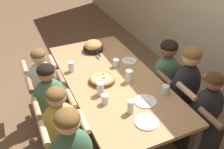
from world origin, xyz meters
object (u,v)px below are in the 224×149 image
object	(u,v)px
empty_plate_b	(129,61)
drinking_glass_a	(100,89)
diner_near_midleft	(45,91)
drinking_glass_b	(165,90)
empty_plate_a	(145,101)
drinking_glass_e	(71,67)
cocktail_glass_blue	(116,63)
diner_far_right	(204,121)
empty_plate_c	(146,122)
diner_far_center	(164,82)
drinking_glass_d	(129,77)
drinking_glass_f	(105,100)
diner_near_center	(53,111)
skillet_bowl	(93,46)
drinking_glass_c	(131,108)
diner_near_midright	(62,137)
pizza_board_main	(102,79)
diner_far_midright	(184,97)

from	to	relation	value
empty_plate_b	drinking_glass_a	world-z (taller)	drinking_glass_a
diner_near_midleft	drinking_glass_b	bearing A→B (deg)	-40.65
empty_plate_a	drinking_glass_e	xyz separation A→B (m)	(-0.86, -0.52, 0.05)
drinking_glass_b	diner_near_midleft	size ratio (longest dim) A/B	0.10
cocktail_glass_blue	diner_far_right	distance (m)	1.19
empty_plate_c	diner_far_center	xyz separation A→B (m)	(-0.73, 0.72, -0.24)
drinking_glass_d	drinking_glass_f	world-z (taller)	drinking_glass_d
drinking_glass_b	diner_near_center	xyz separation A→B (m)	(-0.51, -1.10, -0.29)
skillet_bowl	drinking_glass_c	distance (m)	1.33
empty_plate_b	drinking_glass_e	size ratio (longest dim) A/B	1.56
drinking_glass_b	drinking_glass_f	world-z (taller)	drinking_glass_b
diner_near_midleft	diner_near_midright	xyz separation A→B (m)	(0.86, 0.00, 0.02)
skillet_bowl	cocktail_glass_blue	distance (m)	0.52
empty_plate_b	empty_plate_c	size ratio (longest dim) A/B	0.85
drinking_glass_a	diner_near_midleft	size ratio (longest dim) A/B	0.13
skillet_bowl	pizza_board_main	bearing A→B (deg)	-12.75
diner_near_midright	cocktail_glass_blue	bearing A→B (deg)	35.65
empty_plate_c	diner_near_midright	xyz separation A→B (m)	(-0.37, -0.71, -0.26)
empty_plate_c	diner_far_midright	world-z (taller)	diner_far_midright
diner_far_center	diner_near_center	distance (m)	1.44
empty_plate_a	drinking_glass_f	xyz separation A→B (m)	(-0.14, -0.38, 0.04)
cocktail_glass_blue	diner_near_midright	xyz separation A→B (m)	(0.62, -0.87, -0.30)
drinking_glass_a	drinking_glass_c	bearing A→B (deg)	22.01
drinking_glass_a	drinking_glass_f	world-z (taller)	drinking_glass_a
skillet_bowl	diner_near_midleft	size ratio (longest dim) A/B	0.37
pizza_board_main	diner_near_midright	distance (m)	0.77
drinking_glass_c	drinking_glass_d	bearing A→B (deg)	154.43
drinking_glass_d	drinking_glass_e	distance (m)	0.71
diner_far_center	diner_near_midright	distance (m)	1.48
skillet_bowl	empty_plate_c	bearing A→B (deg)	-1.74
drinking_glass_c	diner_near_midleft	bearing A→B (deg)	-148.82
empty_plate_b	drinking_glass_d	xyz separation A→B (m)	(0.40, -0.21, 0.06)
diner_near_midleft	diner_far_right	distance (m)	1.90
drinking_glass_c	empty_plate_b	bearing A→B (deg)	153.23
skillet_bowl	drinking_glass_f	xyz separation A→B (m)	(1.10, -0.29, -0.02)
empty_plate_a	drinking_glass_c	bearing A→B (deg)	-69.62
empty_plate_a	drinking_glass_c	world-z (taller)	drinking_glass_c
empty_plate_c	drinking_glass_b	size ratio (longest dim) A/B	2.16
diner_far_midright	drinking_glass_b	bearing A→B (deg)	10.72
drinking_glass_a	drinking_glass_f	xyz separation A→B (m)	(0.16, -0.02, -0.03)
drinking_glass_a	diner_far_right	distance (m)	1.15
diner_far_right	diner_near_midleft	bearing A→B (deg)	-40.94
empty_plate_c	drinking_glass_a	xyz separation A→B (m)	(-0.56, -0.23, 0.06)
drinking_glass_b	drinking_glass_c	xyz separation A→B (m)	(0.11, -0.47, 0.02)
drinking_glass_b	diner_near_midleft	world-z (taller)	diner_near_midleft
drinking_glass_a	drinking_glass_b	world-z (taller)	drinking_glass_a
cocktail_glass_blue	diner_near_center	size ratio (longest dim) A/B	0.11
drinking_glass_a	diner_far_center	world-z (taller)	diner_far_center
skillet_bowl	drinking_glass_d	world-z (taller)	skillet_bowl
cocktail_glass_blue	skillet_bowl	bearing A→B (deg)	-167.67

